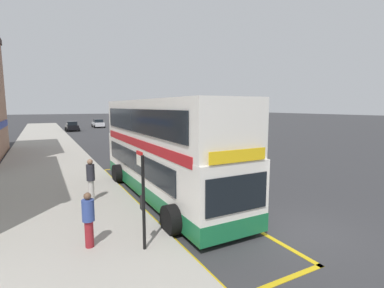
% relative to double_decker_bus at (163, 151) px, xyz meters
% --- Properties ---
extents(ground_plane, '(260.00, 260.00, 0.00)m').
position_rel_double_decker_bus_xyz_m(ground_plane, '(2.46, 26.24, -2.07)').
color(ground_plane, '#333335').
extents(pavement_near, '(6.00, 76.00, 0.14)m').
position_rel_double_decker_bus_xyz_m(pavement_near, '(-4.54, 26.24, -2.00)').
color(pavement_near, '#A39E93').
rests_on(pavement_near, ground).
extents(double_decker_bus, '(3.20, 11.28, 4.40)m').
position_rel_double_decker_bus_xyz_m(double_decker_bus, '(0.00, 0.00, 0.00)').
color(double_decker_bus, white).
rests_on(double_decker_bus, ground).
extents(bus_bay_markings, '(2.90, 14.27, 0.01)m').
position_rel_double_decker_bus_xyz_m(bus_bay_markings, '(-0.09, -0.45, -2.06)').
color(bus_bay_markings, gold).
rests_on(bus_bay_markings, ground).
extents(bus_stop_sign, '(0.09, 0.51, 2.74)m').
position_rel_double_decker_bus_xyz_m(bus_stop_sign, '(-2.53, -4.67, -0.32)').
color(bus_stop_sign, black).
rests_on(bus_stop_sign, pavement_near).
extents(parked_car_black_far, '(2.09, 4.20, 1.62)m').
position_rel_double_decker_bus_xyz_m(parked_car_black_far, '(-0.24, 39.44, -1.27)').
color(parked_car_black_far, black).
rests_on(parked_car_black_far, ground).
extents(parked_car_white_ahead, '(2.09, 4.20, 1.62)m').
position_rel_double_decker_bus_xyz_m(parked_car_white_ahead, '(5.11, 45.69, -1.27)').
color(parked_car_white_ahead, silver).
rests_on(parked_car_white_ahead, ground).
extents(pedestrian_waiting_near_sign, '(0.34, 0.34, 1.60)m').
position_rel_double_decker_bus_xyz_m(pedestrian_waiting_near_sign, '(-3.87, -3.89, -1.06)').
color(pedestrian_waiting_near_sign, maroon).
rests_on(pedestrian_waiting_near_sign, pavement_near).
extents(pedestrian_further_back, '(0.34, 0.34, 1.78)m').
position_rel_double_decker_bus_xyz_m(pedestrian_further_back, '(-3.16, 0.32, -0.95)').
color(pedestrian_further_back, '#B7B2AD').
rests_on(pedestrian_further_back, pavement_near).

